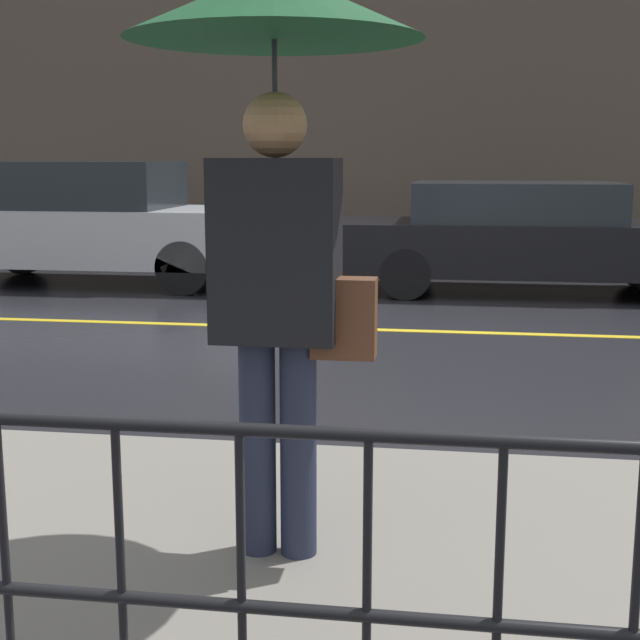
{
  "coord_description": "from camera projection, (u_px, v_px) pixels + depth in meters",
  "views": [
    {
      "loc": [
        0.52,
        -8.46,
        1.65
      ],
      "look_at": [
        -0.49,
        -1.83,
        0.42
      ],
      "focal_mm": 50.0,
      "sensor_mm": 36.0,
      "label": 1
    }
  ],
  "objects": [
    {
      "name": "ground_plane",
      "position": [
        398.0,
        331.0,
        8.6
      ],
      "size": [
        80.0,
        80.0,
        0.0
      ],
      "primitive_type": "plane",
      "color": "black"
    },
    {
      "name": "lane_marking",
      "position": [
        398.0,
        330.0,
        8.6
      ],
      "size": [
        25.2,
        0.12,
        0.01
      ],
      "color": "gold",
      "rests_on": "ground_plane"
    },
    {
      "name": "car_silver",
      "position": [
        91.0,
        222.0,
        11.68
      ],
      "size": [
        4.63,
        1.8,
        1.6
      ],
      "color": "#B2B5BA",
      "rests_on": "ground_plane"
    },
    {
      "name": "sidewalk_far",
      "position": [
        419.0,
        266.0,
        13.22
      ],
      "size": [
        28.0,
        1.73,
        0.12
      ],
      "color": "slate",
      "rests_on": "ground_plane"
    },
    {
      "name": "building_storefront",
      "position": [
        425.0,
        86.0,
        13.72
      ],
      "size": [
        28.0,
        0.3,
        5.45
      ],
      "color": "#4C4238",
      "rests_on": "ground_plane"
    },
    {
      "name": "railing_foreground",
      "position": [
        241.0,
        546.0,
        2.27
      ],
      "size": [
        12.0,
        0.04,
        0.88
      ],
      "color": "black",
      "rests_on": "sidewalk_near"
    },
    {
      "name": "sidewalk_near",
      "position": [
        311.0,
        572.0,
        3.47
      ],
      "size": [
        28.0,
        2.73,
        0.12
      ],
      "color": "slate",
      "rests_on": "ground_plane"
    },
    {
      "name": "pedestrian",
      "position": [
        276.0,
        105.0,
        3.2
      ],
      "size": [
        1.07,
        1.07,
        2.19
      ],
      "rotation": [
        0.0,
        0.0,
        3.14
      ],
      "color": "#23283D",
      "rests_on": "sidewalk_near"
    },
    {
      "name": "car_black",
      "position": [
        526.0,
        236.0,
        10.88
      ],
      "size": [
        4.72,
        1.71,
        1.35
      ],
      "color": "black",
      "rests_on": "ground_plane"
    }
  ]
}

